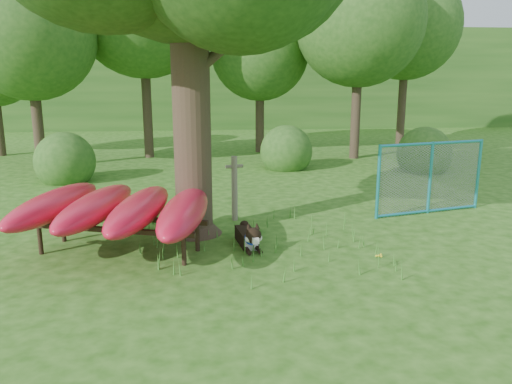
{
  "coord_description": "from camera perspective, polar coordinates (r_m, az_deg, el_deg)",
  "views": [
    {
      "loc": [
        -0.68,
        -7.88,
        3.12
      ],
      "look_at": [
        0.2,
        1.2,
        1.0
      ],
      "focal_mm": 35.0,
      "sensor_mm": 36.0,
      "label": 1
    }
  ],
  "objects": [
    {
      "name": "bg_tree_d",
      "position": [
        19.81,
        11.78,
        18.51
      ],
      "size": [
        4.8,
        4.8,
        7.5
      ],
      "color": "#33271C",
      "rests_on": "ground"
    },
    {
      "name": "bg_tree_e",
      "position": [
        23.63,
        16.87,
        17.67
      ],
      "size": [
        4.6,
        4.6,
        7.55
      ],
      "color": "#33271C",
      "rests_on": "ground"
    },
    {
      "name": "kayak_rack",
      "position": [
        9.21,
        -15.54,
        -1.82
      ],
      "size": [
        3.64,
        3.92,
        1.08
      ],
      "rotation": [
        0.0,
        0.0,
        -0.3
      ],
      "color": "black",
      "rests_on": "ground"
    },
    {
      "name": "fence_section",
      "position": [
        12.17,
        19.28,
        1.54
      ],
      "size": [
        2.79,
        0.78,
        2.79
      ],
      "rotation": [
        0.0,
        0.0,
        0.25
      ],
      "color": "teal",
      "rests_on": "ground"
    },
    {
      "name": "bg_tree_c",
      "position": [
        21.01,
        0.45,
        15.77
      ],
      "size": [
        4.0,
        4.0,
        6.12
      ],
      "color": "#33271C",
      "rests_on": "ground"
    },
    {
      "name": "shrub_mid",
      "position": [
        17.37,
        3.44,
        2.7
      ],
      "size": [
        1.8,
        1.8,
        1.8
      ],
      "primitive_type": "sphere",
      "color": "#28551B",
      "rests_on": "ground"
    },
    {
      "name": "ground",
      "position": [
        8.5,
        -0.57,
        -8.45
      ],
      "size": [
        80.0,
        80.0,
        0.0
      ],
      "primitive_type": "plane",
      "color": "#215010",
      "rests_on": "ground"
    },
    {
      "name": "bg_tree_b",
      "position": [
        20.17,
        -12.87,
        19.86
      ],
      "size": [
        5.2,
        5.2,
        8.22
      ],
      "color": "#33271C",
      "rests_on": "ground"
    },
    {
      "name": "husky_dog",
      "position": [
        9.33,
        -0.81,
        -5.16
      ],
      "size": [
        0.45,
        1.28,
        0.57
      ],
      "rotation": [
        0.0,
        0.0,
        0.15
      ],
      "color": "black",
      "rests_on": "ground"
    },
    {
      "name": "wooded_hillside",
      "position": [
        35.88,
        -4.55,
        12.84
      ],
      "size": [
        80.0,
        12.0,
        6.0
      ],
      "primitive_type": "cube",
      "color": "#28551B",
      "rests_on": "ground"
    },
    {
      "name": "shrub_right",
      "position": [
        17.7,
        18.52,
        2.24
      ],
      "size": [
        1.8,
        1.8,
        1.8
      ],
      "primitive_type": "sphere",
      "color": "#28551B",
      "rests_on": "ground"
    },
    {
      "name": "bg_tree_a",
      "position": [
        18.85,
        -24.52,
        16.1
      ],
      "size": [
        4.4,
        4.4,
        6.7
      ],
      "color": "#33271C",
      "rests_on": "ground"
    },
    {
      "name": "wildflower_clump",
      "position": [
        8.58,
        13.9,
        -7.2
      ],
      "size": [
        0.12,
        0.1,
        0.25
      ],
      "rotation": [
        0.0,
        0.0,
        0.17
      ],
      "color": "#41812A",
      "rests_on": "ground"
    },
    {
      "name": "wooden_post",
      "position": [
        10.94,
        -2.48,
        0.61
      ],
      "size": [
        0.39,
        0.16,
        1.43
      ],
      "rotation": [
        0.0,
        0.0,
        0.22
      ],
      "color": "#6E6352",
      "rests_on": "ground"
    },
    {
      "name": "shrub_left",
      "position": [
        16.27,
        -20.82,
        1.16
      ],
      "size": [
        1.8,
        1.8,
        1.8
      ],
      "primitive_type": "sphere",
      "color": "#28551B",
      "rests_on": "ground"
    }
  ]
}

